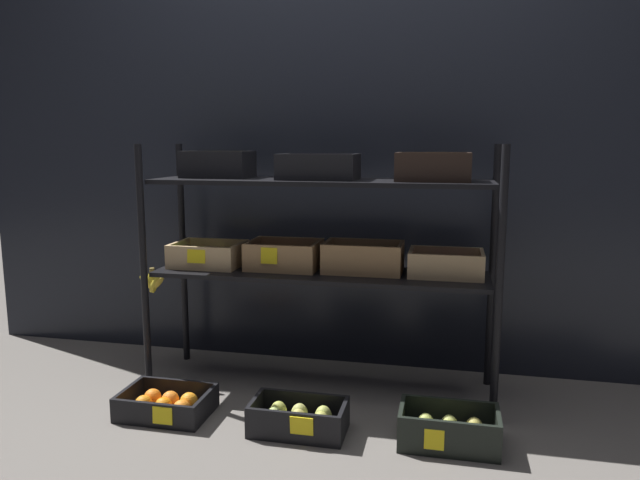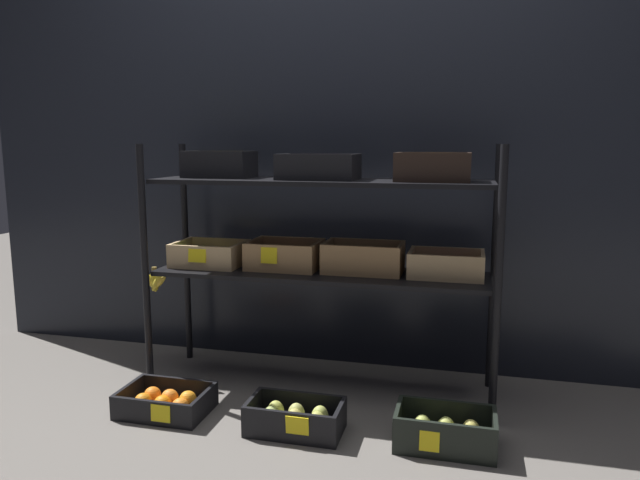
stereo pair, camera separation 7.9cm
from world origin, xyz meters
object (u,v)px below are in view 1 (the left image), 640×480
(crate_ground_orange, at_px, (167,404))
(crate_ground_pear, at_px, (299,419))
(crate_ground_center_pear, at_px, (449,431))
(display_rack, at_px, (319,230))

(crate_ground_orange, relative_size, crate_ground_pear, 0.98)
(crate_ground_orange, bearing_deg, crate_ground_center_pear, -0.32)
(display_rack, height_order, crate_ground_pear, display_rack)
(crate_ground_pear, height_order, crate_ground_center_pear, crate_ground_center_pear)
(crate_ground_center_pear, bearing_deg, crate_ground_pear, -177.78)
(crate_ground_pear, bearing_deg, crate_ground_orange, 177.15)
(crate_ground_pear, relative_size, crate_ground_center_pear, 1.01)
(display_rack, bearing_deg, crate_ground_orange, -142.18)
(crate_ground_orange, bearing_deg, display_rack, 37.82)
(crate_ground_pear, distance_m, crate_ground_center_pear, 0.57)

